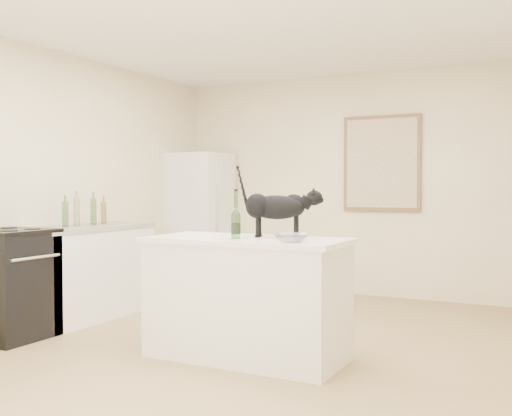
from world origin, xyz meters
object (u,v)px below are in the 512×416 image
at_px(stove, 10,285).
at_px(black_cat, 276,210).
at_px(wine_bottle, 236,217).
at_px(fridge, 200,220).
at_px(glass_bowl, 291,238).

relative_size(stove, black_cat, 1.57).
xyz_separation_m(stove, wine_bottle, (2.02, 0.28, 0.61)).
distance_m(fridge, wine_bottle, 3.35).
height_order(fridge, wine_bottle, fridge).
xyz_separation_m(stove, black_cat, (2.22, 0.55, 0.65)).
xyz_separation_m(fridge, wine_bottle, (2.02, -2.67, 0.21)).
relative_size(stove, fridge, 0.53).
distance_m(black_cat, glass_bowl, 0.46).
height_order(black_cat, glass_bowl, black_cat).
height_order(fridge, black_cat, fridge).
distance_m(wine_bottle, glass_bowl, 0.49).
height_order(stove, glass_bowl, glass_bowl).
bearing_deg(fridge, glass_bowl, -47.64).
bearing_deg(black_cat, glass_bowl, -68.55).
bearing_deg(glass_bowl, black_cat, 129.57).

